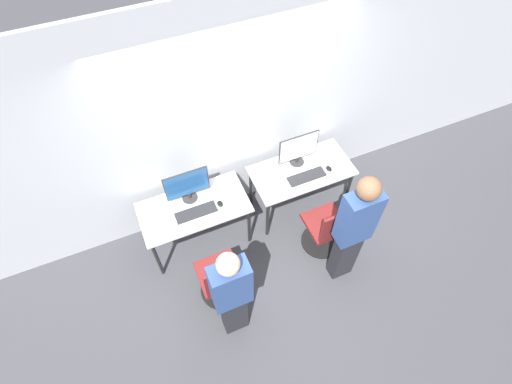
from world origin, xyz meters
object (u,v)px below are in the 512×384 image
keyboard_left (196,212)px  mouse_right (329,169)px  monitor_left (187,185)px  mouse_left (220,204)px  person_right (354,229)px  keyboard_right (307,177)px  monitor_right (298,149)px  office_chair_left (221,280)px  office_chair_right (327,230)px  person_left (232,294)px

keyboard_left → mouse_right: bearing=-1.2°
monitor_left → mouse_left: bearing=-38.0°
keyboard_left → person_right: (1.37, -0.96, 0.23)m
keyboard_right → person_right: bearing=-88.6°
keyboard_left → mouse_left: mouse_left is taller
monitor_left → person_right: bearing=-40.8°
monitor_left → monitor_right: bearing=0.1°
keyboard_left → monitor_right: 1.38m
monitor_left → mouse_left: 0.42m
office_chair_left → keyboard_right: bearing=26.6°
office_chair_right → person_right: person_right is taller
keyboard_left → mouse_left: bearing=0.0°
mouse_left → person_left: person_left is taller
monitor_left → keyboard_right: bearing=-10.6°
monitor_right → mouse_right: size_ratio=5.48×
person_left → keyboard_right: bearing=37.8°
mouse_left → person_left: 1.11m
person_left → monitor_right: bearing=44.0°
keyboard_left → person_left: size_ratio=0.30×
keyboard_right → mouse_right: mouse_right is taller
monitor_left → person_left: person_left is taller
keyboard_left → person_right: 1.69m
monitor_left → office_chair_right: monitor_left is taller
monitor_left → monitor_right: same height
monitor_right → keyboard_left: bearing=-170.6°
person_right → mouse_left: bearing=138.5°
office_chair_left → keyboard_right: (1.34, 0.67, 0.35)m
office_chair_right → person_right: (0.01, -0.37, 0.58)m
keyboard_left → monitor_left: bearing=90.0°
office_chair_left → keyboard_right: 1.53m
monitor_right → keyboard_right: size_ratio=1.08×
monitor_left → monitor_right: (1.35, 0.00, 0.00)m
keyboard_left → monitor_right: bearing=9.4°
person_left → monitor_right: (1.33, 1.29, 0.11)m
keyboard_left → office_chair_right: (1.36, -0.59, -0.35)m
monitor_left → mouse_right: 1.68m
monitor_right → keyboard_right: monitor_right is taller
monitor_left → mouse_left: size_ratio=5.48×
office_chair_left → monitor_left: bearing=90.5°
office_chair_left → person_right: 1.50m
monitor_left → office_chair_left: 1.08m
office_chair_left → keyboard_right: size_ratio=1.97×
monitor_right → keyboard_right: 0.34m
office_chair_right → monitor_left: bearing=149.0°
keyboard_right → office_chair_right: (0.01, -0.56, -0.35)m
keyboard_left → office_chair_left: 0.78m
monitor_right → office_chair_right: size_ratio=0.55×
monitor_left → office_chair_left: (0.01, -0.92, -0.57)m
keyboard_left → mouse_right: mouse_right is taller
mouse_left → person_right: (1.09, -0.96, 0.22)m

